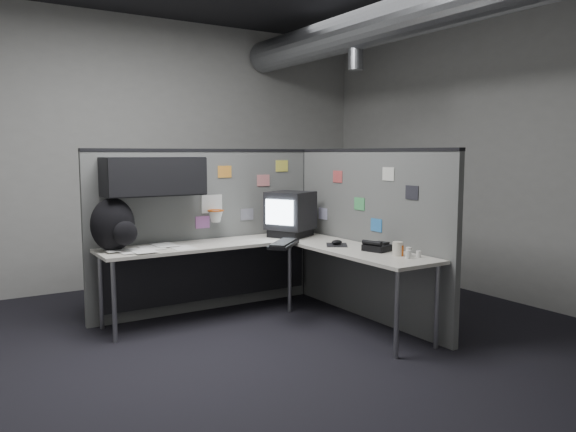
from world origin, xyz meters
TOP-DOWN VIEW (x-y plane):
  - room at (0.56, 0.00)m, footprint 5.62×5.62m
  - partition_back at (-0.25, 1.23)m, footprint 2.44×0.42m
  - partition_right at (1.10, 0.22)m, footprint 0.07×2.23m
  - desk at (0.15, 0.70)m, footprint 2.31×2.11m
  - monitor at (0.69, 0.95)m, footprint 0.54×0.54m
  - keyboard at (0.31, 0.47)m, footprint 0.48×0.46m
  - mouse at (0.75, 0.24)m, footprint 0.29×0.30m
  - phone at (0.87, -0.19)m, footprint 0.24×0.25m
  - bottles at (0.89, -0.54)m, footprint 0.15×0.17m
  - cup at (0.86, -0.46)m, footprint 0.10×0.10m
  - papers at (-0.81, 0.96)m, footprint 0.76×0.50m
  - backpack at (-1.09, 1.03)m, footprint 0.41×0.37m

SIDE VIEW (x-z plane):
  - desk at x=0.15m, z-range 0.25..0.98m
  - papers at x=-0.81m, z-range 0.73..0.75m
  - mouse at x=0.75m, z-range 0.72..0.77m
  - keyboard at x=0.31m, z-range 0.73..0.77m
  - phone at x=0.87m, z-range 0.72..0.82m
  - bottles at x=0.89m, z-range 0.72..0.81m
  - cup at x=0.86m, z-range 0.73..0.85m
  - partition_right at x=1.10m, z-range 0.00..1.63m
  - backpack at x=-1.09m, z-range 0.72..1.19m
  - monitor at x=0.69m, z-range 0.74..1.20m
  - partition_back at x=-0.25m, z-range 0.18..1.81m
  - room at x=0.56m, z-range 0.49..3.71m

